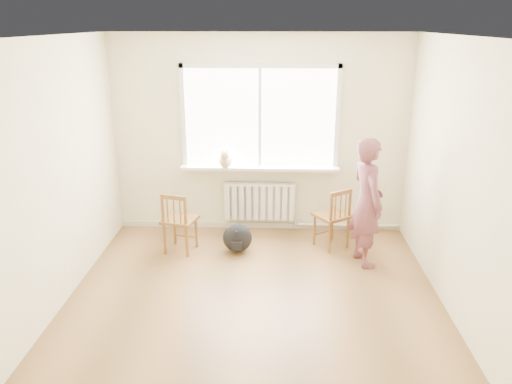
# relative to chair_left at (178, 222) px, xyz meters

# --- Properties ---
(floor) EXTENTS (4.50, 4.50, 0.00)m
(floor) POSITION_rel_chair_left_xyz_m (1.01, -1.41, -0.41)
(floor) COLOR olive
(floor) RESTS_ON ground
(ceiling) EXTENTS (4.50, 4.50, 0.00)m
(ceiling) POSITION_rel_chair_left_xyz_m (1.01, -1.41, 2.29)
(ceiling) COLOR white
(ceiling) RESTS_ON back_wall
(back_wall) EXTENTS (4.00, 0.01, 2.70)m
(back_wall) POSITION_rel_chair_left_xyz_m (1.01, 0.84, 0.94)
(back_wall) COLOR #EEE6BF
(back_wall) RESTS_ON ground
(window) EXTENTS (2.12, 0.05, 1.42)m
(window) POSITION_rel_chair_left_xyz_m (1.01, 0.82, 1.25)
(window) COLOR white
(window) RESTS_ON back_wall
(windowsill) EXTENTS (2.15, 0.22, 0.04)m
(windowsill) POSITION_rel_chair_left_xyz_m (1.01, 0.73, 0.52)
(windowsill) COLOR white
(windowsill) RESTS_ON back_wall
(radiator) EXTENTS (1.00, 0.12, 0.55)m
(radiator) POSITION_rel_chair_left_xyz_m (1.01, 0.75, 0.03)
(radiator) COLOR white
(radiator) RESTS_ON back_wall
(heating_pipe) EXTENTS (1.40, 0.04, 0.04)m
(heating_pipe) POSITION_rel_chair_left_xyz_m (2.26, 0.78, -0.33)
(heating_pipe) COLOR silver
(heating_pipe) RESTS_ON back_wall
(baseboard) EXTENTS (4.00, 0.03, 0.08)m
(baseboard) POSITION_rel_chair_left_xyz_m (1.01, 0.83, -0.37)
(baseboard) COLOR beige
(baseboard) RESTS_ON ground
(chair_left) EXTENTS (0.48, 0.47, 0.81)m
(chair_left) POSITION_rel_chair_left_xyz_m (0.00, 0.00, 0.00)
(chair_left) COLOR brown
(chair_left) RESTS_ON floor
(chair_right) EXTENTS (0.55, 0.55, 0.82)m
(chair_right) POSITION_rel_chair_left_xyz_m (1.99, 0.22, 0.00)
(chair_right) COLOR brown
(chair_right) RESTS_ON floor
(person) EXTENTS (0.51, 0.65, 1.57)m
(person) POSITION_rel_chair_left_xyz_m (2.32, -0.20, 0.38)
(person) COLOR #BF3F69
(person) RESTS_ON floor
(cat) EXTENTS (0.19, 0.42, 0.28)m
(cat) POSITION_rel_chair_left_xyz_m (0.55, 0.65, 0.65)
(cat) COLOR beige
(cat) RESTS_ON windowsill
(backpack) EXTENTS (0.45, 0.39, 0.38)m
(backpack) POSITION_rel_chair_left_xyz_m (0.75, 0.05, -0.22)
(backpack) COLOR black
(backpack) RESTS_ON floor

